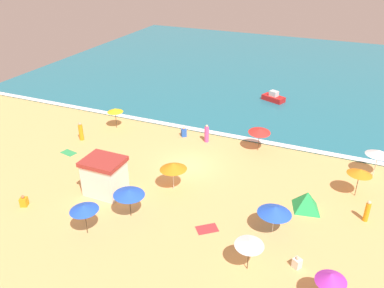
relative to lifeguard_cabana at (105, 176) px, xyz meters
name	(u,v)px	position (x,y,z in m)	size (l,w,h in m)	color
ground_plane	(189,166)	(3.97, 5.76, -1.36)	(60.00, 60.00, 0.00)	#E5B26B
ocean_water	(270,70)	(3.97, 33.76, -1.31)	(60.00, 44.00, 0.10)	teal
wave_breaker_foam	(216,133)	(3.97, 12.06, -1.26)	(57.00, 0.70, 0.01)	white
lifeguard_cabana	(105,176)	(0.00, 0.00, 0.00)	(2.77, 2.31, 2.68)	white
beach_umbrella_0	(360,172)	(16.46, 6.61, 0.58)	(2.32, 2.33, 2.18)	#4C3823
beach_umbrella_1	(129,192)	(3.05, -1.67, 0.49)	(2.87, 2.86, 2.10)	#4C3823
beach_umbrella_2	(84,208)	(1.47, -4.22, 0.55)	(1.91, 1.90, 2.13)	#4C3823
beach_umbrella_3	(249,243)	(11.41, -3.20, 0.46)	(2.19, 2.20, 2.02)	#4C3823
beach_umbrella_4	(260,131)	(8.38, 10.48, 0.51)	(2.49, 2.50, 2.13)	#4C3823
beach_umbrella_5	(275,210)	(11.97, 0.45, 0.27)	(2.83, 2.84, 1.92)	silver
beach_umbrella_6	(115,110)	(-5.33, 9.57, 0.45)	(1.54, 1.54, 2.00)	#4C3823
beach_umbrella_7	(331,277)	(15.66, -4.01, 0.49)	(2.07, 2.06, 2.16)	#4C3823
beach_umbrella_8	(173,166)	(4.27, 2.28, 0.55)	(2.41, 2.39, 2.20)	silver
beach_umbrella_9	(379,153)	(17.61, 10.04, 0.62)	(2.31, 2.32, 2.24)	silver
beach_tent	(307,201)	(13.50, 3.63, -0.69)	(2.35, 2.29, 1.35)	green
beachgoer_0	(184,132)	(1.39, 10.43, -0.97)	(0.63, 0.63, 0.92)	blue
beachgoer_1	(24,201)	(-4.19, -3.60, -1.02)	(0.60, 0.60, 0.84)	orange
beachgoer_2	(297,263)	(13.89, -2.01, -1.04)	(0.57, 0.57, 0.78)	white
beachgoer_3	(367,211)	(17.23, 3.87, -0.63)	(0.46, 0.46, 1.55)	orange
beachgoer_4	(81,132)	(-6.80, 6.13, -0.57)	(0.53, 0.53, 1.71)	orange
beachgoer_5	(207,134)	(3.72, 10.25, -0.60)	(0.54, 0.54, 1.66)	#D84CA5
beach_towel_0	(207,229)	(8.14, -0.96, -1.36)	(1.59, 1.52, 0.01)	red
beach_towel_1	(69,153)	(-6.31, 3.64, -1.36)	(1.48, 1.06, 0.01)	green
small_boat_0	(273,97)	(6.99, 22.34, -0.88)	(2.73, 2.02, 1.14)	red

